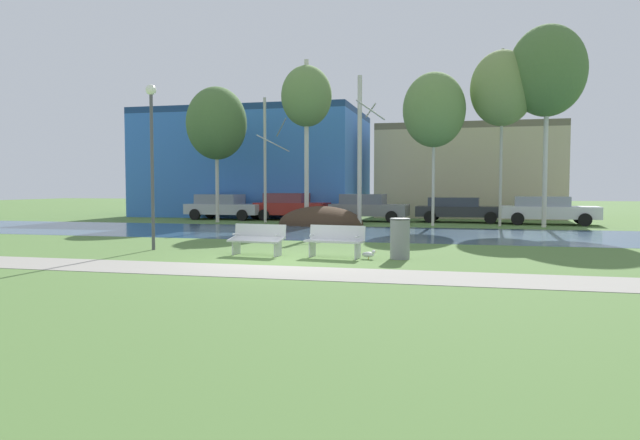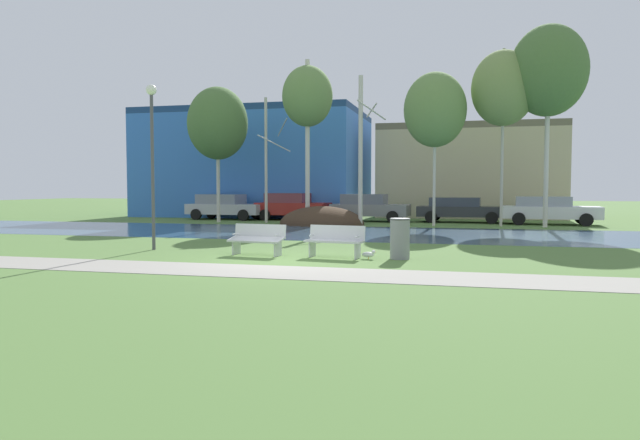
{
  "view_description": "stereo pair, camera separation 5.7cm",
  "coord_description": "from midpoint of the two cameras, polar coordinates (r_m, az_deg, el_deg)",
  "views": [
    {
      "loc": [
        4.41,
        -14.11,
        1.93
      ],
      "look_at": [
        0.66,
        1.39,
        1.01
      ],
      "focal_mm": 32.31,
      "sensor_mm": 36.0,
      "label": 1
    },
    {
      "loc": [
        4.47,
        -14.1,
        1.93
      ],
      "look_at": [
        0.66,
        1.39,
        1.01
      ],
      "focal_mm": 32.31,
      "sensor_mm": 36.0,
      "label": 2
    }
  ],
  "objects": [
    {
      "name": "birch_far_right",
      "position": [
        29.86,
        21.54,
        13.55
      ],
      "size": [
        3.56,
        3.56,
        9.51
      ],
      "color": "beige",
      "rests_on": "ground"
    },
    {
      "name": "streetlamp",
      "position": [
        18.35,
        -16.42,
        7.72
      ],
      "size": [
        0.32,
        0.32,
        5.02
      ],
      "color": "#4C4C51",
      "rests_on": "ground"
    },
    {
      "name": "building_beige_block",
      "position": [
        39.13,
        14.33,
        4.63
      ],
      "size": [
        11.2,
        7.89,
        5.8
      ],
      "color": "#BCAD8E",
      "rests_on": "ground"
    },
    {
      "name": "birch_center",
      "position": [
        28.71,
        3.94,
        7.03
      ],
      "size": [
        1.39,
        2.1,
        7.4
      ],
      "color": "beige",
      "rests_on": "ground"
    },
    {
      "name": "birch_far_left",
      "position": [
        31.99,
        -10.26,
        9.39
      ],
      "size": [
        3.26,
        3.26,
        7.31
      ],
      "color": "beige",
      "rests_on": "ground"
    },
    {
      "name": "river_band",
      "position": [
        24.08,
        2.93,
        -1.28
      ],
      "size": [
        80.0,
        7.69,
        0.01
      ],
      "primitive_type": "cube",
      "color": "#33516B",
      "rests_on": "ground"
    },
    {
      "name": "birch_center_right",
      "position": [
        29.07,
        11.18,
        10.64
      ],
      "size": [
        3.04,
        3.04,
        7.5
      ],
      "color": "beige",
      "rests_on": "ground"
    },
    {
      "name": "birch_center_left",
      "position": [
        30.01,
        -1.41,
        12.07
      ],
      "size": [
        2.59,
        2.59,
        8.4
      ],
      "color": "beige",
      "rests_on": "ground"
    },
    {
      "name": "soil_mound",
      "position": [
        29.39,
        0.02,
        -0.45
      ],
      "size": [
        4.37,
        3.48,
        1.89
      ],
      "primitive_type": "ellipsoid",
      "color": "#423021",
      "rests_on": "ground"
    },
    {
      "name": "bench_left",
      "position": [
        16.33,
        -6.34,
        -1.84
      ],
      "size": [
        1.66,
        0.77,
        0.87
      ],
      "color": "silver",
      "rests_on": "ground"
    },
    {
      "name": "bench_right",
      "position": [
        15.71,
        1.4,
        -2.02
      ],
      "size": [
        1.66,
        0.77,
        0.87
      ],
      "color": "silver",
      "rests_on": "ground"
    },
    {
      "name": "paved_path_strip",
      "position": [
        13.24,
        -6.17,
        -5.07
      ],
      "size": [
        60.0,
        1.94,
        0.01
      ],
      "primitive_type": "cube",
      "color": "gray",
      "rests_on": "ground"
    },
    {
      "name": "birch_left",
      "position": [
        31.11,
        -5.45,
        6.06
      ],
      "size": [
        1.48,
        2.64,
        6.68
      ],
      "color": "beige",
      "rests_on": "ground"
    },
    {
      "name": "building_blue_store",
      "position": [
        39.95,
        -6.32,
        5.52
      ],
      "size": [
        14.24,
        9.58,
        6.96
      ],
      "color": "#3870C6",
      "rests_on": "ground"
    },
    {
      "name": "seagull",
      "position": [
        15.43,
        4.75,
        -3.4
      ],
      "size": [
        0.4,
        0.15,
        0.25
      ],
      "color": "white",
      "rests_on": "ground"
    },
    {
      "name": "trash_bin",
      "position": [
        15.52,
        7.82,
        -1.77
      ],
      "size": [
        0.55,
        0.55,
        1.09
      ],
      "color": "gray",
      "rests_on": "ground"
    },
    {
      "name": "parked_wagon_fourth_dark",
      "position": [
        32.06,
        13.56,
        1.07
      ],
      "size": [
        4.82,
        2.22,
        1.35
      ],
      "color": "#282B30",
      "rests_on": "ground"
    },
    {
      "name": "ground_plane",
      "position": [
        24.59,
        3.15,
        -1.2
      ],
      "size": [
        120.0,
        120.0,
        0.0
      ],
      "primitive_type": "plane",
      "color": "#517538"
    },
    {
      "name": "birch_right",
      "position": [
        29.69,
        17.55,
        12.32
      ],
      "size": [
        3.02,
        3.02,
        8.55
      ],
      "color": "#BCB7A8",
      "rests_on": "ground"
    },
    {
      "name": "parked_sedan_second_red",
      "position": [
        33.37,
        -2.96,
        1.4
      ],
      "size": [
        4.27,
        2.34,
        1.56
      ],
      "color": "maroon",
      "rests_on": "ground"
    },
    {
      "name": "parked_suv_fifth_white",
      "position": [
        31.59,
        21.54,
        0.97
      ],
      "size": [
        4.83,
        2.33,
        1.43
      ],
      "color": "silver",
      "rests_on": "ground"
    },
    {
      "name": "parked_hatch_third_grey",
      "position": [
        32.15,
        4.67,
        1.28
      ],
      "size": [
        4.39,
        2.18,
        1.52
      ],
      "color": "slate",
      "rests_on": "ground"
    },
    {
      "name": "parked_van_nearest_silver",
      "position": [
        34.39,
        -9.54,
        1.36
      ],
      "size": [
        4.69,
        2.31,
        1.49
      ],
      "color": "#B2B5BC",
      "rests_on": "ground"
    }
  ]
}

